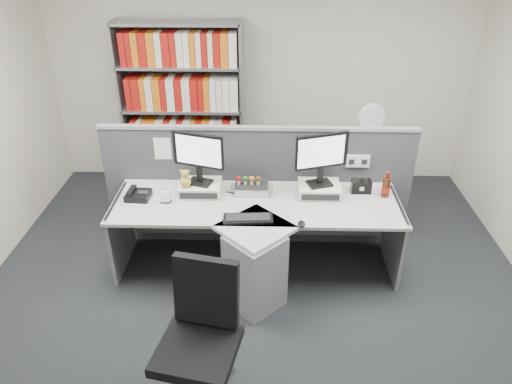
{
  "coord_description": "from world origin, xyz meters",
  "views": [
    {
      "loc": [
        0.09,
        -2.87,
        2.93
      ],
      "look_at": [
        0.0,
        0.65,
        0.92
      ],
      "focal_mm": 33.46,
      "sensor_mm": 36.0,
      "label": 1
    }
  ],
  "objects_px": {
    "desk_calendar": "(166,198)",
    "office_chair": "(201,335)",
    "keyboard": "(248,218)",
    "desk_fan": "(370,122)",
    "monitor_right": "(322,155)",
    "speaker": "(361,186)",
    "desk_phone": "(138,195)",
    "desk": "(256,240)",
    "cola_bottle": "(386,187)",
    "desktop_pc": "(252,187)",
    "mouse": "(302,224)",
    "filing_cabinet": "(363,178)",
    "shelving_unit": "(184,111)",
    "monitor_left": "(198,154)"
  },
  "relations": [
    {
      "from": "desk_calendar",
      "to": "office_chair",
      "type": "distance_m",
      "value": 1.52
    },
    {
      "from": "keyboard",
      "to": "desk_fan",
      "type": "relative_size",
      "value": 0.78
    },
    {
      "from": "monitor_right",
      "to": "speaker",
      "type": "xyz_separation_m",
      "value": [
        0.39,
        0.05,
        -0.34
      ]
    },
    {
      "from": "desk_phone",
      "to": "desk_fan",
      "type": "height_order",
      "value": "desk_fan"
    },
    {
      "from": "desk",
      "to": "speaker",
      "type": "height_order",
      "value": "speaker"
    },
    {
      "from": "speaker",
      "to": "desk_calendar",
      "type": "bearing_deg",
      "value": -172.56
    },
    {
      "from": "cola_bottle",
      "to": "desk_calendar",
      "type": "bearing_deg",
      "value": -175.4
    },
    {
      "from": "desktop_pc",
      "to": "desk_phone",
      "type": "relative_size",
      "value": 1.36
    },
    {
      "from": "desktop_pc",
      "to": "mouse",
      "type": "bearing_deg",
      "value": -53.23
    },
    {
      "from": "desktop_pc",
      "to": "desk",
      "type": "bearing_deg",
      "value": -83.4
    },
    {
      "from": "desktop_pc",
      "to": "mouse",
      "type": "height_order",
      "value": "desktop_pc"
    },
    {
      "from": "filing_cabinet",
      "to": "keyboard",
      "type": "bearing_deg",
      "value": -130.66
    },
    {
      "from": "desk",
      "to": "monitor_right",
      "type": "distance_m",
      "value": 0.96
    },
    {
      "from": "desktop_pc",
      "to": "cola_bottle",
      "type": "height_order",
      "value": "cola_bottle"
    },
    {
      "from": "desk",
      "to": "shelving_unit",
      "type": "distance_m",
      "value": 2.12
    },
    {
      "from": "desk",
      "to": "speaker",
      "type": "distance_m",
      "value": 1.11
    },
    {
      "from": "desk",
      "to": "monitor_left",
      "type": "bearing_deg",
      "value": 143.86
    },
    {
      "from": "monitor_right",
      "to": "desktop_pc",
      "type": "distance_m",
      "value": 0.72
    },
    {
      "from": "monitor_right",
      "to": "office_chair",
      "type": "height_order",
      "value": "monitor_right"
    },
    {
      "from": "cola_bottle",
      "to": "office_chair",
      "type": "xyz_separation_m",
      "value": [
        -1.51,
        -1.59,
        -0.25
      ]
    },
    {
      "from": "filing_cabinet",
      "to": "monitor_left",
      "type": "bearing_deg",
      "value": -149.5
    },
    {
      "from": "desk_fan",
      "to": "office_chair",
      "type": "bearing_deg",
      "value": -120.19
    },
    {
      "from": "monitor_right",
      "to": "keyboard",
      "type": "xyz_separation_m",
      "value": [
        -0.64,
        -0.46,
        -0.38
      ]
    },
    {
      "from": "keyboard",
      "to": "desk_fan",
      "type": "bearing_deg",
      "value": 49.34
    },
    {
      "from": "desk",
      "to": "desk_fan",
      "type": "height_order",
      "value": "desk_fan"
    },
    {
      "from": "keyboard",
      "to": "desk_calendar",
      "type": "distance_m",
      "value": 0.8
    },
    {
      "from": "desk_phone",
      "to": "desk_calendar",
      "type": "height_order",
      "value": "desk_calendar"
    },
    {
      "from": "speaker",
      "to": "monitor_right",
      "type": "bearing_deg",
      "value": -172.87
    },
    {
      "from": "speaker",
      "to": "mouse",
      "type": "bearing_deg",
      "value": -134.9
    },
    {
      "from": "filing_cabinet",
      "to": "shelving_unit",
      "type": "bearing_deg",
      "value": 167.93
    },
    {
      "from": "desk",
      "to": "desk_calendar",
      "type": "height_order",
      "value": "desk_calendar"
    },
    {
      "from": "monitor_right",
      "to": "shelving_unit",
      "type": "bearing_deg",
      "value": 135.18
    },
    {
      "from": "desk_phone",
      "to": "desk_calendar",
      "type": "bearing_deg",
      "value": -13.39
    },
    {
      "from": "keyboard",
      "to": "shelving_unit",
      "type": "bearing_deg",
      "value": 113.52
    },
    {
      "from": "cola_bottle",
      "to": "speaker",
      "type": "bearing_deg",
      "value": 161.19
    },
    {
      "from": "monitor_right",
      "to": "mouse",
      "type": "relative_size",
      "value": 5.05
    },
    {
      "from": "monitor_left",
      "to": "desk_phone",
      "type": "bearing_deg",
      "value": -167.99
    },
    {
      "from": "desk_phone",
      "to": "speaker",
      "type": "distance_m",
      "value": 2.06
    },
    {
      "from": "keyboard",
      "to": "filing_cabinet",
      "type": "height_order",
      "value": "keyboard"
    },
    {
      "from": "mouse",
      "to": "desktop_pc",
      "type": "bearing_deg",
      "value": 126.77
    },
    {
      "from": "desk_fan",
      "to": "office_chair",
      "type": "relative_size",
      "value": 0.52
    },
    {
      "from": "mouse",
      "to": "desk_fan",
      "type": "relative_size",
      "value": 0.18
    },
    {
      "from": "desk",
      "to": "monitor_left",
      "type": "height_order",
      "value": "monitor_left"
    },
    {
      "from": "speaker",
      "to": "shelving_unit",
      "type": "bearing_deg",
      "value": 142.84
    },
    {
      "from": "speaker",
      "to": "office_chair",
      "type": "bearing_deg",
      "value": -127.98
    },
    {
      "from": "desk",
      "to": "office_chair",
      "type": "xyz_separation_m",
      "value": [
        -0.33,
        -1.23,
        0.11
      ]
    },
    {
      "from": "shelving_unit",
      "to": "office_chair",
      "type": "distance_m",
      "value": 3.15
    },
    {
      "from": "desk_phone",
      "to": "office_chair",
      "type": "xyz_separation_m",
      "value": [
        0.76,
        -1.49,
        -0.19
      ]
    },
    {
      "from": "desktop_pc",
      "to": "desk_calendar",
      "type": "xyz_separation_m",
      "value": [
        -0.77,
        -0.23,
        0.01
      ]
    },
    {
      "from": "desk_calendar",
      "to": "filing_cabinet",
      "type": "bearing_deg",
      "value": 30.75
    }
  ]
}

